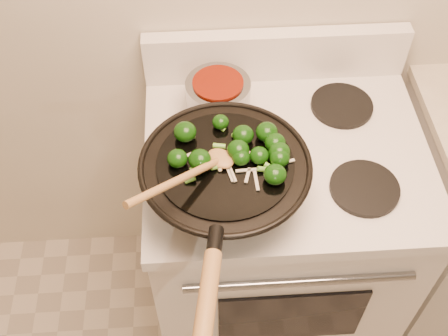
{
  "coord_description": "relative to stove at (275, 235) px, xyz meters",
  "views": [
    {
      "loc": [
        -0.39,
        0.18,
        2.09
      ],
      "look_at": [
        -0.33,
        1.03,
        1.03
      ],
      "focal_mm": 45.0,
      "sensor_mm": 36.0,
      "label": 1
    }
  ],
  "objects": [
    {
      "name": "saucepan",
      "position": [
        -0.18,
        0.15,
        0.52
      ],
      "size": [
        0.18,
        0.29,
        0.11
      ],
      "color": "gray",
      "rests_on": "stove"
    },
    {
      "name": "stirfry",
      "position": [
        -0.14,
        -0.13,
        0.61
      ],
      "size": [
        0.3,
        0.23,
        0.05
      ],
      "color": "#0D3508",
      "rests_on": "wok"
    },
    {
      "name": "wooden_spoon",
      "position": [
        -0.25,
        -0.21,
        0.63
      ],
      "size": [
        0.25,
        0.25,
        0.13
      ],
      "color": "#A1723F",
      "rests_on": "wok"
    },
    {
      "name": "wok",
      "position": [
        -0.18,
        -0.16,
        0.53
      ],
      "size": [
        0.42,
        0.69,
        0.21
      ],
      "color": "black",
      "rests_on": "stove"
    },
    {
      "name": "stove",
      "position": [
        0.0,
        0.0,
        0.0
      ],
      "size": [
        0.78,
        0.67,
        1.08
      ],
      "color": "white",
      "rests_on": "ground"
    }
  ]
}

